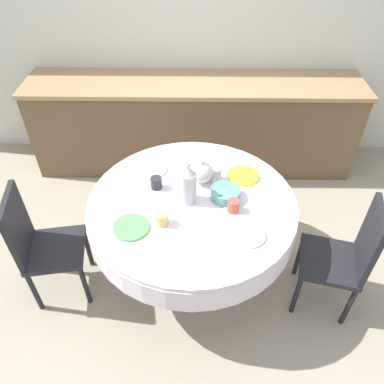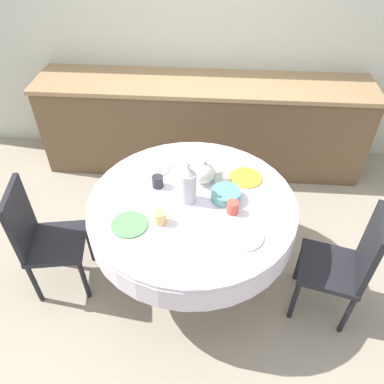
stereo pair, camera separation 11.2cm
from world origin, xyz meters
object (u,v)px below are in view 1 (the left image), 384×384
Objects in this scene: teapot at (202,172)px; coffee_carafe at (188,185)px; chair_left at (345,255)px; chair_right at (40,243)px.

coffee_carafe is at bearing -116.61° from teapot.
coffee_carafe is (-1.06, 0.26, 0.39)m from chair_left.
chair_right is at bearing -169.79° from coffee_carafe.
teapot reaches higher than chair_left.
chair_left is 2.96× the size of coffee_carafe.
chair_left and chair_right have the same top height.
teapot is (-0.96, 0.46, 0.34)m from chair_left.
teapot reaches higher than chair_right.
chair_left is 4.36× the size of teapot.
teapot is (1.12, 0.38, 0.34)m from chair_right.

